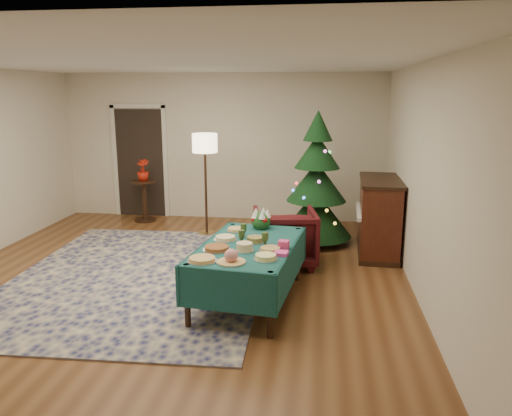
# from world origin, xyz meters

# --- Properties ---
(room_shell) EXTENTS (7.00, 7.00, 7.00)m
(room_shell) POSITION_xyz_m (0.00, 0.00, 1.35)
(room_shell) COLOR #593319
(room_shell) RESTS_ON ground
(doorway) EXTENTS (1.08, 0.04, 2.16)m
(doorway) POSITION_xyz_m (-1.60, 3.48, 1.10)
(doorway) COLOR black
(doorway) RESTS_ON ground
(rug) EXTENTS (3.34, 4.30, 0.02)m
(rug) POSITION_xyz_m (-0.45, 0.26, 0.01)
(rug) COLOR #14194D
(rug) RESTS_ON ground
(buffet_table) EXTENTS (1.23, 1.87, 0.69)m
(buffet_table) POSITION_xyz_m (1.06, -0.34, 0.55)
(buffet_table) COLOR black
(buffet_table) RESTS_ON ground
(platter_0) EXTENTS (0.31, 0.31, 0.04)m
(platter_0) POSITION_xyz_m (0.68, -0.97, 0.71)
(platter_0) COLOR silver
(platter_0) RESTS_ON buffet_table
(platter_1) EXTENTS (0.30, 0.30, 0.15)m
(platter_1) POSITION_xyz_m (0.98, -0.98, 0.75)
(platter_1) COLOR silver
(platter_1) RESTS_ON buffet_table
(platter_2) EXTENTS (0.25, 0.25, 0.06)m
(platter_2) POSITION_xyz_m (1.31, -0.83, 0.71)
(platter_2) COLOR silver
(platter_2) RESTS_ON buffet_table
(platter_3) EXTENTS (0.31, 0.31, 0.05)m
(platter_3) POSITION_xyz_m (0.75, -0.60, 0.71)
(platter_3) COLOR silver
(platter_3) RESTS_ON buffet_table
(platter_4) EXTENTS (0.21, 0.21, 0.09)m
(platter_4) POSITION_xyz_m (1.06, -0.59, 0.73)
(platter_4) COLOR silver
(platter_4) RESTS_ON buffet_table
(platter_5) EXTENTS (0.25, 0.25, 0.04)m
(platter_5) POSITION_xyz_m (1.33, -0.53, 0.70)
(platter_5) COLOR silver
(platter_5) RESTS_ON buffet_table
(platter_6) EXTENTS (0.27, 0.27, 0.05)m
(platter_6) POSITION_xyz_m (0.77, -0.21, 0.71)
(platter_6) COLOR silver
(platter_6) RESTS_ON buffet_table
(platter_7) EXTENTS (0.22, 0.22, 0.07)m
(platter_7) POSITION_xyz_m (1.13, -0.25, 0.72)
(platter_7) COLOR silver
(platter_7) RESTS_ON buffet_table
(platter_8) EXTENTS (0.24, 0.24, 0.04)m
(platter_8) POSITION_xyz_m (0.83, 0.19, 0.70)
(platter_8) COLOR silver
(platter_8) RESTS_ON buffet_table
(goblet_0) EXTENTS (0.07, 0.07, 0.16)m
(goblet_0) POSITION_xyz_m (0.96, -0.04, 0.77)
(goblet_0) COLOR #2D471E
(goblet_0) RESTS_ON buffet_table
(goblet_1) EXTENTS (0.07, 0.07, 0.16)m
(goblet_1) POSITION_xyz_m (1.26, -0.39, 0.77)
(goblet_1) COLOR #2D471E
(goblet_1) RESTS_ON buffet_table
(goblet_2) EXTENTS (0.07, 0.07, 0.16)m
(goblet_2) POSITION_xyz_m (0.98, -0.33, 0.77)
(goblet_2) COLOR #2D471E
(goblet_2) RESTS_ON buffet_table
(napkin_stack) EXTENTS (0.15, 0.15, 0.04)m
(napkin_stack) POSITION_xyz_m (1.46, -0.66, 0.70)
(napkin_stack) COLOR #EF4298
(napkin_stack) RESTS_ON buffet_table
(gift_box) EXTENTS (0.12, 0.12, 0.09)m
(gift_box) POSITION_xyz_m (1.47, -0.44, 0.73)
(gift_box) COLOR #D33A7B
(gift_box) RESTS_ON buffet_table
(centerpiece) EXTENTS (0.25, 0.25, 0.28)m
(centerpiece) POSITION_xyz_m (1.12, 0.35, 0.81)
(centerpiece) COLOR #1E4C1E
(centerpiece) RESTS_ON buffet_table
(armchair) EXTENTS (0.96, 0.92, 0.87)m
(armchair) POSITION_xyz_m (1.37, 0.98, 0.43)
(armchair) COLOR #3F0D10
(armchair) RESTS_ON ground
(floor_lamp) EXTENTS (0.41, 0.41, 1.70)m
(floor_lamp) POSITION_xyz_m (-0.06, 2.34, 1.44)
(floor_lamp) COLOR #A57F3F
(floor_lamp) RESTS_ON ground
(side_table) EXTENTS (0.43, 0.43, 0.76)m
(side_table) POSITION_xyz_m (-1.39, 3.04, 0.37)
(side_table) COLOR black
(side_table) RESTS_ON ground
(potted_plant) EXTENTS (0.22, 0.40, 0.22)m
(potted_plant) POSITION_xyz_m (-1.39, 3.04, 0.88)
(potted_plant) COLOR red
(potted_plant) RESTS_ON side_table
(christmas_tree) EXTENTS (1.31, 1.31, 2.09)m
(christmas_tree) POSITION_xyz_m (1.78, 2.13, 0.94)
(christmas_tree) COLOR black
(christmas_tree) RESTS_ON ground
(piano) EXTENTS (0.67, 1.33, 1.12)m
(piano) POSITION_xyz_m (2.71, 1.67, 0.55)
(piano) COLOR black
(piano) RESTS_ON ground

